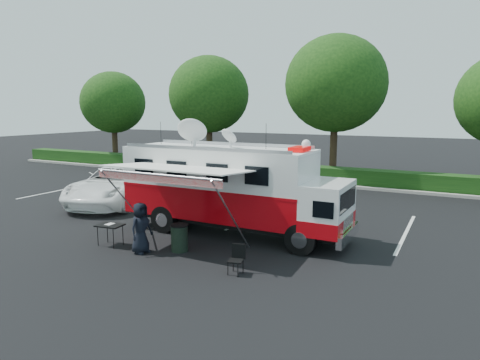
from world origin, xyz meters
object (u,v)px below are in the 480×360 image
at_px(white_suv, 120,203).
at_px(command_truck, 232,188).
at_px(trash_bin, 179,238).
at_px(folding_table, 110,226).

bearing_deg(white_suv, command_truck, -30.99).
relative_size(command_truck, white_suv, 1.28).
distance_m(command_truck, white_suv, 7.73).
distance_m(white_suv, trash_bin, 8.06).
xyz_separation_m(command_truck, white_suv, (-7.27, 2.03, -1.70)).
bearing_deg(folding_table, trash_bin, 14.48).
relative_size(command_truck, trash_bin, 9.61).
relative_size(command_truck, folding_table, 9.13).
bearing_deg(white_suv, trash_bin, -48.98).
relative_size(white_suv, folding_table, 7.13).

